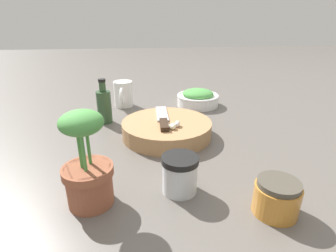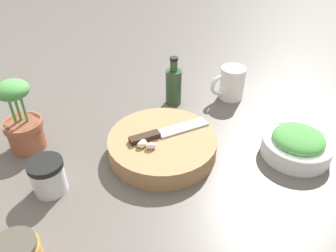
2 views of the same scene
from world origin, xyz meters
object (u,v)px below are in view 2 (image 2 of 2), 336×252
garlic_cloves (145,144)px  herb_bowl (297,144)px  coffee_mug (231,83)px  cutting_board (162,145)px  potted_herb (22,122)px  chef_knife (165,132)px  oil_bottle (174,86)px  spice_jar (48,176)px

garlic_cloves → herb_bowl: 0.36m
garlic_cloves → coffee_mug: bearing=22.4°
herb_bowl → cutting_board: bearing=150.4°
potted_herb → herb_bowl: bearing=-30.9°
potted_herb → chef_knife: bearing=-29.7°
chef_knife → herb_bowl: size_ratio=1.23×
garlic_cloves → coffee_mug: coffee_mug is taller
chef_knife → herb_bowl: 0.32m
cutting_board → oil_bottle: (0.14, 0.19, 0.03)m
oil_bottle → herb_bowl: bearing=-67.9°
cutting_board → spice_jar: (-0.27, 0.01, 0.02)m
cutting_board → garlic_cloves: size_ratio=5.43×
cutting_board → spice_jar: 0.27m
spice_jar → chef_knife: bearing=0.8°
chef_knife → garlic_cloves: size_ratio=4.25×
cutting_board → chef_knife: size_ratio=1.28×
chef_knife → coffee_mug: coffee_mug is taller
herb_bowl → spice_jar: (-0.54, 0.16, 0.01)m
chef_knife → coffee_mug: bearing=115.5°
garlic_cloves → potted_herb: (-0.23, 0.19, 0.02)m
garlic_cloves → herb_bowl: bearing=-23.8°
garlic_cloves → coffee_mug: 0.38m
cutting_board → herb_bowl: (0.28, -0.16, 0.01)m
cutting_board → garlic_cloves: (-0.05, -0.01, 0.03)m
cutting_board → garlic_cloves: 0.06m
garlic_cloves → potted_herb: potted_herb is taller
herb_bowl → coffee_mug: 0.29m
spice_jar → oil_bottle: size_ratio=0.52×
cutting_board → coffee_mug: coffee_mug is taller
chef_knife → spice_jar: 0.28m
chef_knife → herb_bowl: (0.27, -0.17, -0.02)m
chef_knife → spice_jar: bearing=-86.7°
potted_herb → coffee_mug: bearing=-4.2°
cutting_board → chef_knife: chef_knife is taller
cutting_board → oil_bottle: size_ratio=1.78×
chef_knife → herb_bowl: herb_bowl is taller
spice_jar → oil_bottle: bearing=24.6°
cutting_board → potted_herb: bearing=147.8°
garlic_cloves → oil_bottle: bearing=47.1°
spice_jar → coffee_mug: coffee_mug is taller
spice_jar → garlic_cloves: bearing=-5.0°
chef_knife → oil_bottle: (0.13, 0.18, 0.01)m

